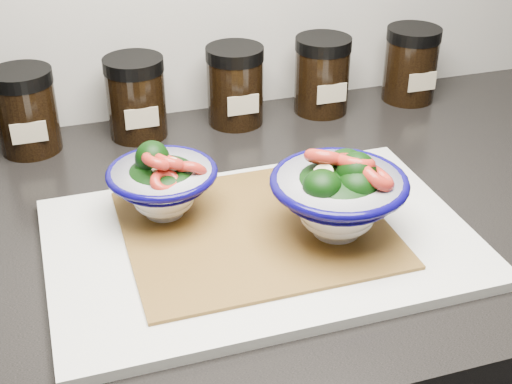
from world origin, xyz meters
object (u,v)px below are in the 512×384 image
object	(u,v)px
bowl_right	(340,195)
spice_jar_b	(26,111)
spice_jar_f	(411,64)
spice_jar_c	(136,97)
spice_jar_e	(322,75)
bowl_left	(163,183)
cutting_board	(261,242)
spice_jar_d	(235,85)

from	to	relation	value
bowl_right	spice_jar_b	bearing A→B (deg)	132.46
spice_jar_b	spice_jar_f	size ratio (longest dim) A/B	1.00
spice_jar_c	spice_jar_e	size ratio (longest dim) A/B	1.00
bowl_left	spice_jar_e	world-z (taller)	spice_jar_e
cutting_board	spice_jar_f	distance (m)	0.47
bowl_left	spice_jar_b	distance (m)	0.27
spice_jar_c	bowl_right	bearing A→B (deg)	-64.52
cutting_board	spice_jar_c	xyz separation A→B (m)	(-0.08, 0.31, 0.05)
cutting_board	spice_jar_b	size ratio (longest dim) A/B	3.98
bowl_right	spice_jar_f	distance (m)	0.42
spice_jar_b	spice_jar_c	distance (m)	0.15
spice_jar_c	spice_jar_e	world-z (taller)	same
spice_jar_b	cutting_board	bearing A→B (deg)	-54.30
bowl_left	bowl_right	size ratio (longest dim) A/B	0.84
spice_jar_d	bowl_right	bearing A→B (deg)	-87.14
cutting_board	spice_jar_c	size ratio (longest dim) A/B	3.98
cutting_board	bowl_left	world-z (taller)	bowl_left
spice_jar_d	spice_jar_e	bearing A→B (deg)	0.00
bowl_left	spice_jar_f	xyz separation A→B (m)	(0.43, 0.24, 0.00)
bowl_left	spice_jar_d	bearing A→B (deg)	57.39
bowl_right	spice_jar_c	distance (m)	0.37
bowl_right	spice_jar_e	size ratio (longest dim) A/B	1.29
bowl_left	spice_jar_c	bearing A→B (deg)	87.33
spice_jar_b	spice_jar_c	world-z (taller)	same
spice_jar_f	spice_jar_e	bearing A→B (deg)	180.00
bowl_left	spice_jar_d	size ratio (longest dim) A/B	1.08
spice_jar_b	spice_jar_d	distance (m)	0.29
spice_jar_d	spice_jar_b	bearing A→B (deg)	180.00
spice_jar_d	spice_jar_c	bearing A→B (deg)	180.00
cutting_board	spice_jar_d	bearing A→B (deg)	78.51
spice_jar_d	spice_jar_f	size ratio (longest dim) A/B	1.00
spice_jar_c	spice_jar_f	xyz separation A→B (m)	(0.42, 0.00, 0.00)
cutting_board	spice_jar_d	distance (m)	0.32
spice_jar_f	bowl_right	bearing A→B (deg)	-128.36
bowl_left	spice_jar_f	bearing A→B (deg)	28.93
cutting_board	spice_jar_b	distance (m)	0.39
spice_jar_c	spice_jar_e	xyz separation A→B (m)	(0.27, 0.00, 0.00)
spice_jar_f	spice_jar_d	bearing A→B (deg)	180.00
spice_jar_d	spice_jar_e	size ratio (longest dim) A/B	1.00
cutting_board	bowl_left	bearing A→B (deg)	140.83
bowl_right	spice_jar_d	xyz separation A→B (m)	(-0.02, 0.33, -0.00)
spice_jar_b	bowl_right	bearing A→B (deg)	-47.54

